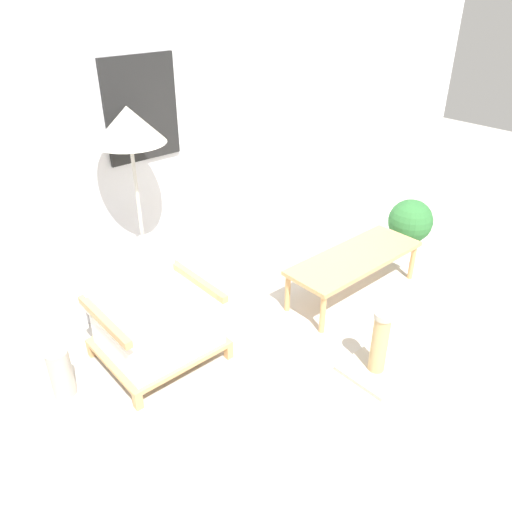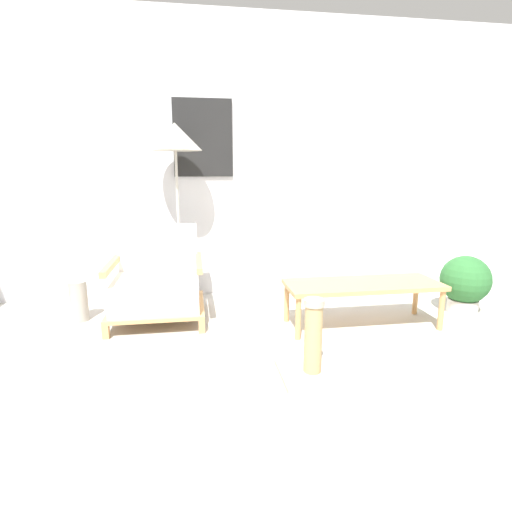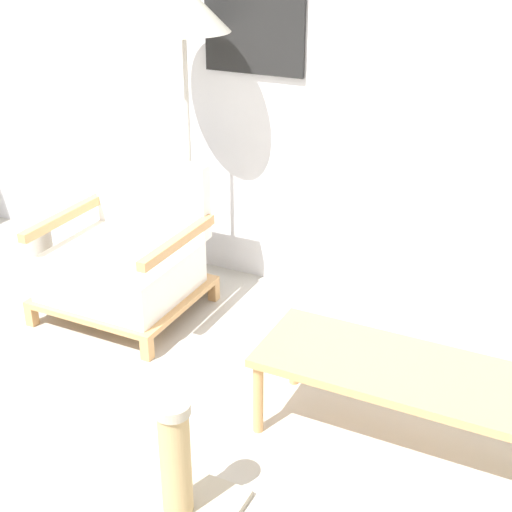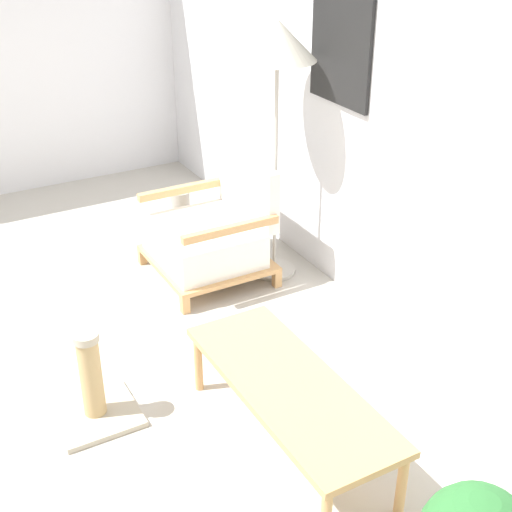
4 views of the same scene
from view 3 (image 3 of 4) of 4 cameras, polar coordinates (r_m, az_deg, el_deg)
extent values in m
cube|color=silver|center=(3.76, 3.23, 16.58)|extent=(8.00, 0.06, 2.70)
cube|color=black|center=(3.78, -0.17, 19.74)|extent=(0.56, 0.02, 0.72)
cube|color=tan|center=(3.91, -17.51, -4.56)|extent=(0.05, 0.05, 0.11)
cube|color=tan|center=(3.50, -8.71, -7.38)|extent=(0.05, 0.05, 0.11)
cube|color=tan|center=(4.33, -11.74, -0.71)|extent=(0.05, 0.05, 0.11)
cube|color=tan|center=(3.97, -3.40, -2.79)|extent=(0.05, 0.05, 0.11)
cube|color=tan|center=(3.87, -10.47, -2.80)|extent=(0.77, 0.71, 0.03)
cube|color=white|center=(3.80, -10.80, -1.19)|extent=(0.69, 0.61, 0.23)
cube|color=white|center=(3.92, -8.33, 4.95)|extent=(0.69, 0.08, 0.41)
cube|color=tan|center=(3.93, -15.11, 3.06)|extent=(0.05, 0.65, 0.05)
cube|color=tan|center=(3.52, -6.26, 1.18)|extent=(0.05, 0.65, 0.05)
cylinder|color=#B7B2A8|center=(4.13, -4.94, -2.28)|extent=(0.29, 0.29, 0.03)
cylinder|color=#B7B2A8|center=(3.85, -5.34, 7.09)|extent=(0.02, 0.02, 1.40)
cone|color=#B2AD9E|center=(3.67, -5.89, 19.24)|extent=(0.47, 0.47, 0.24)
cube|color=tan|center=(2.85, 12.63, -9.19)|extent=(1.25, 0.45, 0.04)
cylinder|color=tan|center=(2.96, 0.18, -11.29)|extent=(0.04, 0.04, 0.33)
cylinder|color=tan|center=(3.24, 3.11, -7.69)|extent=(0.04, 0.04, 0.33)
cylinder|color=#9E998E|center=(4.31, -16.81, 0.25)|extent=(0.15, 0.15, 0.34)
cube|color=#B2A893|center=(2.73, -6.20, -19.66)|extent=(0.40, 0.40, 0.03)
cylinder|color=tan|center=(2.57, -6.45, -16.10)|extent=(0.11, 0.11, 0.43)
cylinder|color=#B2A893|center=(2.42, -6.72, -11.99)|extent=(0.13, 0.13, 0.04)
camera|label=1|loc=(3.43, -66.20, 18.77)|focal=35.00mm
camera|label=2|loc=(2.01, -74.30, -15.31)|focal=28.00mm
camera|label=4|loc=(1.99, 93.18, 12.14)|focal=50.00mm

